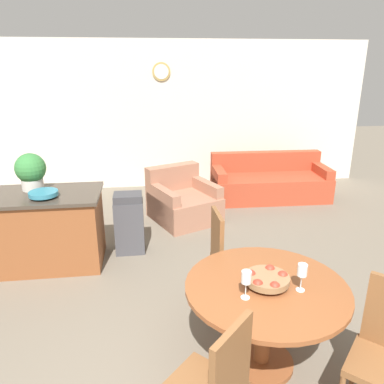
# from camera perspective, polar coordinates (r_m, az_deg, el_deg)

# --- Properties ---
(wall_back) EXTENTS (8.00, 0.09, 2.70)m
(wall_back) POSITION_cam_1_polar(r_m,az_deg,el_deg) (7.13, -5.48, 11.44)
(wall_back) COLOR silver
(wall_back) RESTS_ON ground_plane
(dining_table) EXTENTS (1.22, 1.22, 0.73)m
(dining_table) POSITION_cam_1_polar(r_m,az_deg,el_deg) (3.00, 11.09, -16.38)
(dining_table) COLOR brown
(dining_table) RESTS_ON ground_plane
(dining_chair_far_side) EXTENTS (0.43, 0.43, 0.98)m
(dining_chair_far_side) POSITION_cam_1_polar(r_m,az_deg,el_deg) (3.67, 5.48, -9.56)
(dining_chair_far_side) COLOR brown
(dining_chair_far_side) RESTS_ON ground_plane
(fruit_bowl) EXTENTS (0.33, 0.33, 0.10)m
(fruit_bowl) POSITION_cam_1_polar(r_m,az_deg,el_deg) (2.88, 11.37, -12.85)
(fruit_bowl) COLOR olive
(fruit_bowl) RESTS_ON dining_table
(wine_glass_left) EXTENTS (0.07, 0.07, 0.21)m
(wine_glass_left) POSITION_cam_1_polar(r_m,az_deg,el_deg) (2.66, 8.27, -12.89)
(wine_glass_left) COLOR silver
(wine_glass_left) RESTS_ON dining_table
(wine_glass_right) EXTENTS (0.07, 0.07, 0.21)m
(wine_glass_right) POSITION_cam_1_polar(r_m,az_deg,el_deg) (2.83, 16.45, -11.50)
(wine_glass_right) COLOR silver
(wine_glass_right) RESTS_ON dining_table
(kitchen_island) EXTENTS (1.33, 0.78, 0.89)m
(kitchen_island) POSITION_cam_1_polar(r_m,az_deg,el_deg) (4.72, -21.46, -5.30)
(kitchen_island) COLOR brown
(kitchen_island) RESTS_ON ground_plane
(teal_bowl) EXTENTS (0.31, 0.31, 0.07)m
(teal_bowl) POSITION_cam_1_polar(r_m,az_deg,el_deg) (4.41, -21.70, -0.23)
(teal_bowl) COLOR teal
(teal_bowl) RESTS_ON kitchen_island
(potted_plant) EXTENTS (0.34, 0.34, 0.43)m
(potted_plant) POSITION_cam_1_polar(r_m,az_deg,el_deg) (4.69, -23.36, 3.01)
(potted_plant) COLOR beige
(potted_plant) RESTS_ON kitchen_island
(trash_bin) EXTENTS (0.36, 0.28, 0.78)m
(trash_bin) POSITION_cam_1_polar(r_m,az_deg,el_deg) (4.77, -9.54, -4.73)
(trash_bin) COLOR #47474C
(trash_bin) RESTS_ON ground_plane
(couch) EXTENTS (2.02, 0.91, 0.77)m
(couch) POSITION_cam_1_polar(r_m,az_deg,el_deg) (6.79, 11.66, 1.39)
(couch) COLOR #B24228
(couch) RESTS_ON ground_plane
(armchair) EXTENTS (1.16, 1.20, 0.78)m
(armchair) POSITION_cam_1_polar(r_m,az_deg,el_deg) (5.73, -1.43, -1.54)
(armchair) COLOR #A87056
(armchair) RESTS_ON ground_plane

